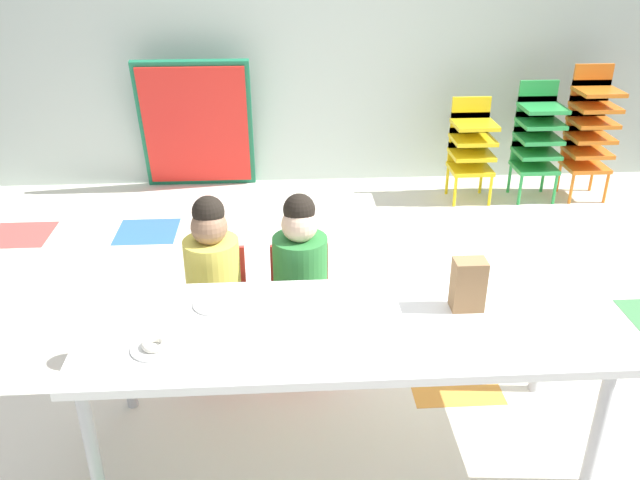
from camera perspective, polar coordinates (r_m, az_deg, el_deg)
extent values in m
cube|color=silver|center=(3.70, 2.76, -7.87)|extent=(5.79, 4.76, 0.02)
cube|color=silver|center=(4.17, -16.76, -4.61)|extent=(0.43, 0.43, 0.00)
cube|color=#B24C47|center=(5.20, -24.44, 0.41)|extent=(0.43, 0.43, 0.00)
cube|color=orange|center=(3.41, 11.28, -11.55)|extent=(0.43, 0.43, 0.00)
cube|color=#336BB2|center=(4.95, -14.68, 0.72)|extent=(0.43, 0.43, 0.00)
cube|color=#B2C1B7|center=(5.50, 0.32, 17.46)|extent=(5.79, 0.10, 2.45)
cube|color=white|center=(2.64, 2.10, -7.58)|extent=(2.07, 0.72, 0.04)
cylinder|color=#B2B2B7|center=(2.69, -19.02, -16.86)|extent=(0.05, 0.05, 0.57)
cylinder|color=#B2B2B7|center=(2.85, 22.81, -14.80)|extent=(0.05, 0.05, 0.57)
cylinder|color=#B2B2B7|center=(3.14, -16.44, -9.48)|extent=(0.05, 0.05, 0.57)
cylinder|color=#B2B2B7|center=(3.27, 18.54, -8.15)|extent=(0.05, 0.05, 0.57)
cube|color=red|center=(3.29, -8.93, -6.46)|extent=(0.32, 0.30, 0.03)
cube|color=red|center=(3.34, -8.90, -2.91)|extent=(0.29, 0.02, 0.30)
cylinder|color=#D8C64C|center=(3.18, -9.20, -3.12)|extent=(0.28, 0.28, 0.38)
sphere|color=#8C664C|center=(3.06, -9.54, 1.13)|extent=(0.17, 0.17, 0.17)
sphere|color=black|center=(3.05, -9.62, 2.41)|extent=(0.15, 0.15, 0.15)
cylinder|color=red|center=(3.29, -11.39, -9.92)|extent=(0.02, 0.02, 0.28)
cylinder|color=red|center=(3.26, -6.44, -9.87)|extent=(0.02, 0.02, 0.28)
cylinder|color=red|center=(3.50, -10.89, -7.41)|extent=(0.02, 0.02, 0.28)
cylinder|color=red|center=(3.47, -6.27, -7.34)|extent=(0.02, 0.02, 0.28)
cube|color=red|center=(3.28, -1.66, -6.29)|extent=(0.32, 0.30, 0.03)
cube|color=red|center=(3.33, -1.79, -2.73)|extent=(0.29, 0.02, 0.30)
cylinder|color=#2D7A38|center=(3.16, -1.72, -2.93)|extent=(0.32, 0.32, 0.38)
sphere|color=beige|center=(3.05, -1.78, 1.34)|extent=(0.17, 0.17, 0.17)
sphere|color=black|center=(3.03, -1.81, 2.64)|extent=(0.15, 0.15, 0.15)
cylinder|color=red|center=(3.25, -4.05, -9.82)|extent=(0.02, 0.02, 0.28)
cylinder|color=red|center=(3.26, 0.95, -9.66)|extent=(0.02, 0.02, 0.28)
cylinder|color=red|center=(3.47, -4.04, -7.29)|extent=(0.02, 0.02, 0.28)
cylinder|color=red|center=(3.47, 0.62, -7.15)|extent=(0.02, 0.02, 0.28)
cube|color=yellow|center=(5.38, 12.81, 5.99)|extent=(0.32, 0.30, 0.03)
cube|color=yellow|center=(5.47, 12.52, 7.39)|extent=(0.30, 0.02, 0.18)
cube|color=yellow|center=(5.34, 12.94, 7.20)|extent=(0.32, 0.30, 0.03)
cube|color=yellow|center=(5.44, 12.65, 8.58)|extent=(0.30, 0.02, 0.18)
cube|color=yellow|center=(5.30, 13.07, 8.42)|extent=(0.32, 0.30, 0.03)
cube|color=yellow|center=(5.40, 12.77, 9.79)|extent=(0.30, 0.02, 0.18)
cube|color=yellow|center=(5.27, 13.20, 9.66)|extent=(0.32, 0.30, 0.03)
cube|color=yellow|center=(5.37, 12.90, 11.02)|extent=(0.30, 0.02, 0.18)
cylinder|color=yellow|center=(5.27, 11.57, 4.17)|extent=(0.02, 0.02, 0.26)
cylinder|color=yellow|center=(5.35, 14.48, 4.19)|extent=(0.02, 0.02, 0.26)
cylinder|color=yellow|center=(5.50, 10.92, 5.19)|extent=(0.02, 0.02, 0.26)
cylinder|color=yellow|center=(5.58, 13.72, 5.20)|extent=(0.02, 0.02, 0.26)
cube|color=green|center=(5.54, 17.98, 5.96)|extent=(0.32, 0.30, 0.03)
cube|color=green|center=(5.64, 17.63, 7.32)|extent=(0.30, 0.02, 0.18)
cube|color=green|center=(5.50, 18.15, 7.13)|extent=(0.32, 0.30, 0.03)
cube|color=green|center=(5.60, 17.79, 8.47)|extent=(0.30, 0.02, 0.18)
cube|color=green|center=(5.47, 18.33, 8.31)|extent=(0.32, 0.30, 0.03)
cube|color=green|center=(5.57, 17.96, 9.65)|extent=(0.30, 0.02, 0.18)
cube|color=green|center=(5.44, 18.51, 9.51)|extent=(0.32, 0.30, 0.03)
cube|color=green|center=(5.54, 18.14, 10.83)|extent=(0.30, 0.02, 0.18)
cube|color=green|center=(5.41, 18.69, 10.73)|extent=(0.32, 0.30, 0.03)
cube|color=green|center=(5.51, 18.31, 12.03)|extent=(0.30, 0.02, 0.18)
cylinder|color=green|center=(5.42, 16.87, 4.20)|extent=(0.02, 0.02, 0.26)
cylinder|color=green|center=(5.53, 19.61, 4.20)|extent=(0.02, 0.02, 0.26)
cylinder|color=green|center=(5.65, 16.03, 5.20)|extent=(0.02, 0.02, 0.26)
cylinder|color=green|center=(5.75, 18.68, 5.19)|extent=(0.02, 0.02, 0.26)
cube|color=orange|center=(5.70, 21.87, 5.90)|extent=(0.32, 0.30, 0.03)
cube|color=orange|center=(5.80, 21.48, 7.23)|extent=(0.30, 0.02, 0.18)
cube|color=orange|center=(5.67, 22.07, 7.04)|extent=(0.32, 0.30, 0.03)
cube|color=orange|center=(5.76, 21.67, 8.35)|extent=(0.30, 0.02, 0.18)
cube|color=orange|center=(5.63, 22.28, 8.18)|extent=(0.32, 0.30, 0.03)
cube|color=orange|center=(5.73, 21.87, 9.49)|extent=(0.30, 0.02, 0.18)
cube|color=orange|center=(5.60, 22.49, 9.35)|extent=(0.32, 0.30, 0.03)
cube|color=orange|center=(5.70, 22.07, 10.63)|extent=(0.30, 0.02, 0.18)
cube|color=orange|center=(5.57, 22.70, 10.52)|extent=(0.32, 0.30, 0.03)
cube|color=orange|center=(5.67, 22.28, 11.79)|extent=(0.30, 0.02, 0.18)
cube|color=orange|center=(5.54, 22.92, 11.71)|extent=(0.32, 0.30, 0.03)
cube|color=orange|center=(5.65, 22.49, 12.96)|extent=(0.30, 0.02, 0.18)
cylinder|color=orange|center=(5.58, 20.87, 4.20)|extent=(0.02, 0.02, 0.26)
cylinder|color=orange|center=(5.70, 23.45, 4.19)|extent=(0.02, 0.02, 0.26)
cylinder|color=orange|center=(5.80, 19.90, 5.18)|extent=(0.02, 0.02, 0.26)
cylinder|color=orange|center=(5.92, 22.40, 5.15)|extent=(0.02, 0.02, 0.26)
cube|color=#19724C|center=(5.49, -10.60, 9.68)|extent=(0.90, 0.28, 1.09)
cube|color=red|center=(5.46, -10.64, 9.58)|extent=(0.83, 0.23, 0.99)
cube|color=#9E754C|center=(2.74, 12.66, -3.78)|extent=(0.13, 0.09, 0.22)
cylinder|color=white|center=(2.57, -14.03, -9.01)|extent=(0.18, 0.18, 0.01)
cylinder|color=white|center=(2.78, -9.05, -5.47)|extent=(0.18, 0.18, 0.01)
torus|color=white|center=(2.56, -14.07, -8.71)|extent=(0.10, 0.10, 0.03)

